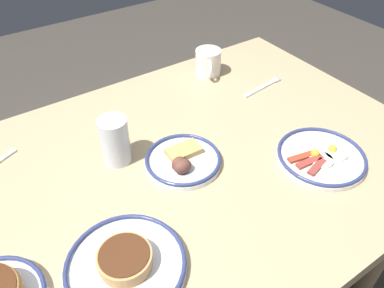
% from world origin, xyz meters
% --- Properties ---
extents(dining_table, '(1.47, 0.99, 0.76)m').
position_xyz_m(dining_table, '(0.00, 0.00, 0.68)').
color(dining_table, tan).
rests_on(dining_table, ground_plane).
extents(plate_near_main, '(0.21, 0.21, 0.05)m').
position_xyz_m(plate_near_main, '(-0.01, 0.00, 0.77)').
color(plate_near_main, white).
rests_on(plate_near_main, dining_table).
extents(plate_far_companion, '(0.25, 0.25, 0.04)m').
position_xyz_m(plate_far_companion, '(-0.34, 0.21, 0.77)').
color(plate_far_companion, silver).
rests_on(plate_far_companion, dining_table).
extents(plate_far_side, '(0.26, 0.26, 0.05)m').
position_xyz_m(plate_far_side, '(0.27, 0.21, 0.78)').
color(plate_far_side, white).
rests_on(plate_far_side, dining_table).
extents(coffee_mug, '(0.10, 0.12, 0.10)m').
position_xyz_m(coffee_mug, '(-0.36, -0.36, 0.81)').
color(coffee_mug, white).
rests_on(coffee_mug, dining_table).
extents(drinking_glass, '(0.08, 0.08, 0.14)m').
position_xyz_m(drinking_glass, '(0.13, -0.12, 0.82)').
color(drinking_glass, silver).
rests_on(drinking_glass, dining_table).
extents(fork_far, '(0.19, 0.04, 0.01)m').
position_xyz_m(fork_far, '(-0.46, -0.17, 0.76)').
color(fork_far, silver).
rests_on(fork_far, dining_table).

